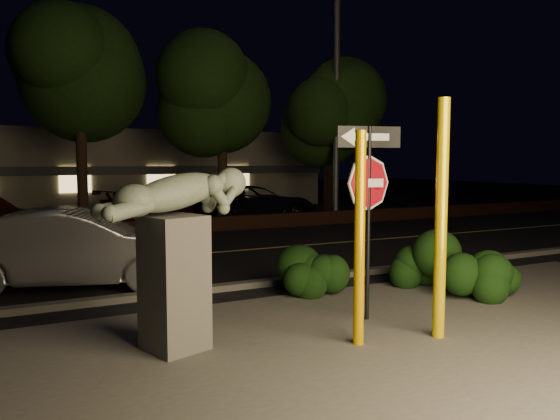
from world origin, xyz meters
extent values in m
plane|color=black|center=(0.00, 10.00, 0.00)|extent=(90.00, 90.00, 0.00)
cube|color=#4C4944|center=(0.00, -1.00, 0.01)|extent=(14.00, 6.00, 0.02)
cube|color=black|center=(0.00, 7.00, 0.01)|extent=(80.00, 8.00, 0.01)
cube|color=gold|center=(0.00, 7.00, 0.02)|extent=(80.00, 0.12, 0.00)
cube|color=#4C4944|center=(0.00, 2.90, 0.06)|extent=(80.00, 0.25, 0.12)
cube|color=#402114|center=(0.00, 11.30, 0.25)|extent=(40.00, 0.35, 0.50)
cube|color=black|center=(0.00, 17.00, 0.01)|extent=(40.00, 12.00, 0.01)
cube|color=#696454|center=(0.00, 25.00, 2.00)|extent=(22.00, 10.00, 4.00)
cube|color=#333338|center=(0.00, 19.90, 2.00)|extent=(22.00, 0.20, 0.40)
cube|color=#FFD87F|center=(-2.00, 19.95, 1.60)|extent=(1.40, 0.08, 1.20)
cube|color=#FFD87F|center=(2.00, 19.95, 1.60)|extent=(1.40, 0.08, 1.20)
cube|color=#FFD87F|center=(6.00, 19.95, 1.60)|extent=(1.40, 0.08, 1.20)
cylinder|color=black|center=(-2.50, 13.20, 2.12)|extent=(0.36, 0.36, 4.25)
ellipsoid|color=black|center=(-2.50, 13.20, 6.07)|extent=(5.20, 5.20, 4.68)
cylinder|color=black|center=(2.50, 12.80, 2.00)|extent=(0.36, 0.36, 4.00)
ellipsoid|color=black|center=(2.50, 12.80, 5.68)|extent=(4.80, 4.80, 4.32)
cylinder|color=black|center=(7.50, 13.30, 1.95)|extent=(0.36, 0.36, 3.90)
ellipsoid|color=black|center=(7.50, 13.30, 5.44)|extent=(4.40, 4.40, 3.96)
cylinder|color=#E9A700|center=(-0.76, -0.81, 1.43)|extent=(0.14, 0.14, 2.85)
cylinder|color=yellow|center=(0.41, -1.07, 1.65)|extent=(0.17, 0.17, 3.30)
cylinder|color=black|center=(0.02, 0.07, 1.49)|extent=(0.06, 0.06, 2.97)
cube|color=white|center=(0.02, 0.07, 2.12)|extent=(0.44, 0.13, 0.13)
cube|color=black|center=(0.02, 0.07, 2.81)|extent=(0.99, 0.25, 0.32)
cube|color=white|center=(0.02, 0.07, 2.81)|extent=(0.63, 0.16, 0.13)
cube|color=#4C4944|center=(-2.99, 0.10, 0.88)|extent=(0.87, 0.87, 1.76)
sphere|color=slate|center=(-2.08, 0.40, 2.16)|extent=(0.41, 0.41, 0.41)
ellipsoid|color=black|center=(-0.05, 1.83, 0.52)|extent=(2.10, 1.21, 1.03)
ellipsoid|color=black|center=(2.35, 1.43, 0.60)|extent=(2.04, 1.48, 1.20)
ellipsoid|color=black|center=(2.63, 0.06, 0.50)|extent=(1.68, 1.41, 1.00)
cylinder|color=#48484D|center=(6.80, 11.58, 5.66)|extent=(0.23, 0.23, 11.32)
imported|color=#A2A3A7|center=(-3.72, 4.41, 0.77)|extent=(4.93, 2.89, 1.54)
imported|color=#39090F|center=(0.52, 13.67, 0.74)|extent=(5.51, 3.90, 1.48)
imported|color=black|center=(4.00, 13.39, 0.74)|extent=(5.50, 2.87, 1.48)
camera|label=1|loc=(-4.89, -6.67, 2.46)|focal=35.00mm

